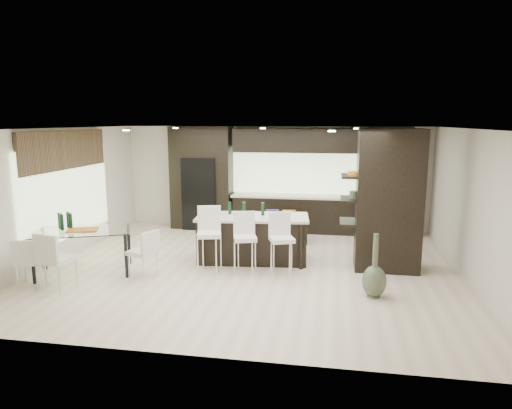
% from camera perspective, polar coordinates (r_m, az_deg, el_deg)
% --- Properties ---
extents(ground, '(8.00, 8.00, 0.00)m').
position_cam_1_polar(ground, '(9.06, -0.64, -7.85)').
color(ground, beige).
rests_on(ground, ground).
extents(back_wall, '(8.00, 0.02, 2.70)m').
position_cam_1_polar(back_wall, '(12.16, 2.31, 3.37)').
color(back_wall, beige).
rests_on(back_wall, ground).
extents(left_wall, '(0.02, 7.00, 2.70)m').
position_cam_1_polar(left_wall, '(10.23, -23.29, 1.19)').
color(left_wall, beige).
rests_on(left_wall, ground).
extents(right_wall, '(0.02, 7.00, 2.70)m').
position_cam_1_polar(right_wall, '(8.94, 25.46, -0.21)').
color(right_wall, beige).
rests_on(right_wall, ground).
extents(ceiling, '(8.00, 7.00, 0.02)m').
position_cam_1_polar(ceiling, '(8.61, -0.68, 9.48)').
color(ceiling, white).
rests_on(ceiling, ground).
extents(window_left, '(0.04, 3.20, 1.90)m').
position_cam_1_polar(window_left, '(10.38, -22.51, 1.36)').
color(window_left, '#B2D199').
rests_on(window_left, left_wall).
extents(window_back, '(3.40, 0.04, 1.20)m').
position_cam_1_polar(window_back, '(12.03, 5.13, 4.22)').
color(window_back, '#B2D199').
rests_on(window_back, back_wall).
extents(stone_accent, '(0.08, 3.00, 0.80)m').
position_cam_1_polar(stone_accent, '(10.27, -22.72, 6.32)').
color(stone_accent, brown).
rests_on(stone_accent, left_wall).
extents(ceiling_spots, '(4.00, 3.00, 0.02)m').
position_cam_1_polar(ceiling_spots, '(8.85, -0.39, 9.38)').
color(ceiling_spots, white).
rests_on(ceiling_spots, ceiling).
extents(back_cabinetry, '(6.80, 0.68, 2.70)m').
position_cam_1_polar(back_cabinetry, '(11.78, 4.52, 3.12)').
color(back_cabinetry, black).
rests_on(back_cabinetry, ground).
extents(refrigerator, '(0.90, 0.68, 1.90)m').
position_cam_1_polar(refrigerator, '(12.23, -6.80, 1.46)').
color(refrigerator, black).
rests_on(refrigerator, ground).
extents(partition_column, '(1.20, 0.80, 2.70)m').
position_cam_1_polar(partition_column, '(9.05, 16.23, 0.52)').
color(partition_column, black).
rests_on(partition_column, ground).
extents(kitchen_island, '(2.34, 1.19, 0.94)m').
position_cam_1_polar(kitchen_island, '(9.37, -0.44, -4.25)').
color(kitchen_island, black).
rests_on(kitchen_island, ground).
extents(stool_left, '(0.53, 0.53, 1.00)m').
position_cam_1_polar(stool_left, '(8.75, -5.85, -5.15)').
color(stool_left, silver).
rests_on(stool_left, ground).
extents(stool_mid, '(0.51, 0.51, 0.93)m').
position_cam_1_polar(stool_mid, '(8.62, -1.37, -5.58)').
color(stool_mid, silver).
rests_on(stool_mid, ground).
extents(stool_right, '(0.54, 0.54, 0.94)m').
position_cam_1_polar(stool_right, '(8.52, 3.22, -5.75)').
color(stool_right, silver).
rests_on(stool_right, ground).
extents(bench, '(1.19, 0.55, 0.44)m').
position_cam_1_polar(bench, '(10.83, 3.33, -3.60)').
color(bench, black).
rests_on(bench, ground).
extents(floor_vase, '(0.47, 0.47, 1.07)m').
position_cam_1_polar(floor_vase, '(7.69, 14.64, -7.40)').
color(floor_vase, '#424F38').
rests_on(floor_vase, ground).
extents(dining_table, '(1.98, 1.55, 0.84)m').
position_cam_1_polar(dining_table, '(9.19, -20.70, -5.55)').
color(dining_table, white).
rests_on(dining_table, ground).
extents(chair_near, '(0.60, 0.60, 0.93)m').
position_cam_1_polar(chair_near, '(8.51, -23.51, -6.69)').
color(chair_near, silver).
rests_on(chair_near, ground).
extents(chair_far, '(0.54, 0.54, 0.81)m').
position_cam_1_polar(chair_far, '(8.86, -26.34, -6.67)').
color(chair_far, silver).
rests_on(chair_far, ground).
extents(chair_end, '(0.57, 0.57, 0.82)m').
position_cam_1_polar(chair_end, '(8.67, -13.95, -6.19)').
color(chair_end, silver).
rests_on(chair_end, ground).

